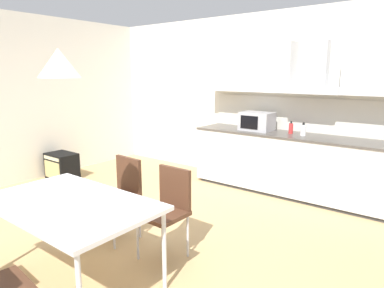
% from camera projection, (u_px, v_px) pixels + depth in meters
% --- Properties ---
extents(ground_plane, '(8.75, 8.15, 0.02)m').
position_uv_depth(ground_plane, '(134.00, 238.00, 3.74)').
color(ground_plane, tan).
extents(wall_back, '(7.00, 0.10, 2.70)m').
position_uv_depth(wall_back, '(256.00, 99.00, 5.61)').
color(wall_back, silver).
rests_on(wall_back, ground_plane).
extents(kitchen_counter, '(3.48, 0.68, 0.90)m').
position_uv_depth(kitchen_counter, '(308.00, 167.00, 4.87)').
color(kitchen_counter, '#333333').
rests_on(kitchen_counter, ground_plane).
extents(backsplash_tile, '(3.46, 0.02, 0.51)m').
position_uv_depth(backsplash_tile, '(318.00, 116.00, 4.98)').
color(backsplash_tile, silver).
rests_on(backsplash_tile, kitchen_counter).
extents(upper_wall_cabinets, '(3.46, 0.40, 0.73)m').
position_uv_depth(upper_wall_cabinets, '(318.00, 68.00, 4.72)').
color(upper_wall_cabinets, silver).
extents(microwave, '(0.48, 0.35, 0.28)m').
position_uv_depth(microwave, '(257.00, 121.00, 5.25)').
color(microwave, '#ADADB2').
rests_on(microwave, kitchen_counter).
extents(bottle_red, '(0.06, 0.06, 0.18)m').
position_uv_depth(bottle_red, '(291.00, 128.00, 4.98)').
color(bottle_red, red).
rests_on(bottle_red, kitchen_counter).
extents(bottle_white, '(0.08, 0.08, 0.19)m').
position_uv_depth(bottle_white, '(303.00, 130.00, 4.81)').
color(bottle_white, white).
rests_on(bottle_white, kitchen_counter).
extents(dining_table, '(1.48, 0.91, 0.73)m').
position_uv_depth(dining_table, '(70.00, 206.00, 2.80)').
color(dining_table, white).
rests_on(dining_table, ground_plane).
extents(chair_far_right, '(0.41, 0.41, 0.87)m').
position_uv_depth(chair_far_right, '(168.00, 204.00, 3.28)').
color(chair_far_right, '#4C2D1E').
rests_on(chair_far_right, ground_plane).
extents(chair_far_left, '(0.42, 0.42, 0.87)m').
position_uv_depth(chair_far_left, '(122.00, 189.00, 3.68)').
color(chair_far_left, '#4C2D1E').
rests_on(chair_far_left, ground_plane).
extents(guitar_amp, '(0.52, 0.37, 0.44)m').
position_uv_depth(guitar_amp, '(62.00, 166.00, 5.81)').
color(guitar_amp, black).
rests_on(guitar_amp, ground_plane).
extents(pendant_lamp, '(0.32, 0.32, 0.22)m').
position_uv_depth(pendant_lamp, '(59.00, 63.00, 2.57)').
color(pendant_lamp, silver).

